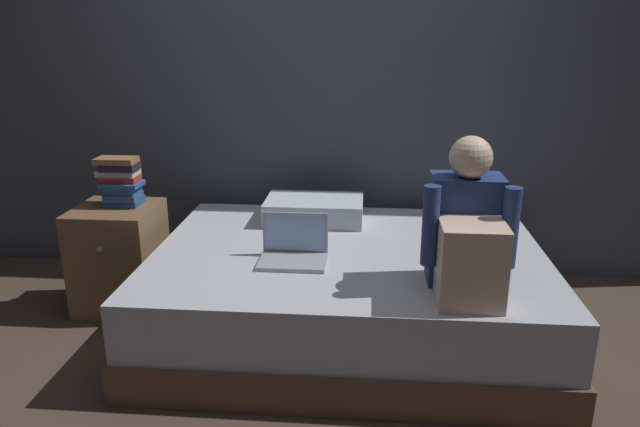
% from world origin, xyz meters
% --- Properties ---
extents(ground_plane, '(8.00, 8.00, 0.00)m').
position_xyz_m(ground_plane, '(0.00, 0.00, 0.00)').
color(ground_plane, '#47382D').
extents(wall_back, '(5.60, 0.10, 2.70)m').
position_xyz_m(wall_back, '(0.00, 1.20, 1.35)').
color(wall_back, '#424751').
rests_on(wall_back, ground_plane).
extents(bed, '(2.00, 1.50, 0.46)m').
position_xyz_m(bed, '(0.20, 0.30, 0.23)').
color(bed, brown).
rests_on(bed, ground_plane).
extents(nightstand, '(0.44, 0.46, 0.60)m').
position_xyz_m(nightstand, '(-1.10, 0.48, 0.30)').
color(nightstand, brown).
rests_on(nightstand, ground_plane).
extents(person_sitting, '(0.39, 0.44, 0.66)m').
position_xyz_m(person_sitting, '(0.71, -0.13, 0.72)').
color(person_sitting, navy).
rests_on(person_sitting, bed).
extents(laptop, '(0.32, 0.23, 0.22)m').
position_xyz_m(laptop, '(-0.06, 0.13, 0.52)').
color(laptop, '#9EA0A5').
rests_on(laptop, bed).
extents(pillow, '(0.56, 0.36, 0.13)m').
position_xyz_m(pillow, '(-0.02, 0.75, 0.53)').
color(pillow, silver).
rests_on(pillow, bed).
extents(book_stack, '(0.23, 0.17, 0.27)m').
position_xyz_m(book_stack, '(-1.07, 0.53, 0.73)').
color(book_stack, '#284C84').
rests_on(book_stack, nightstand).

